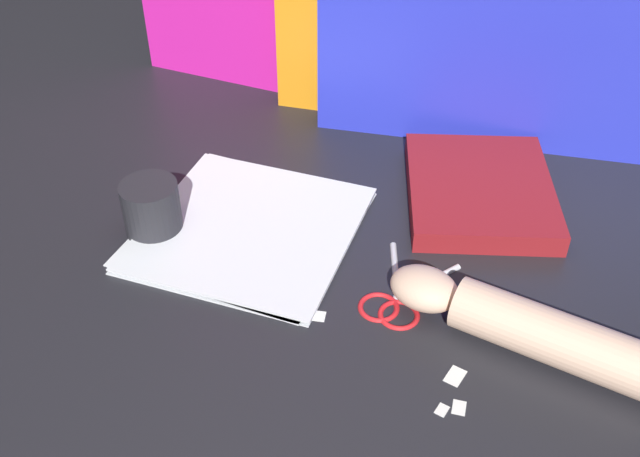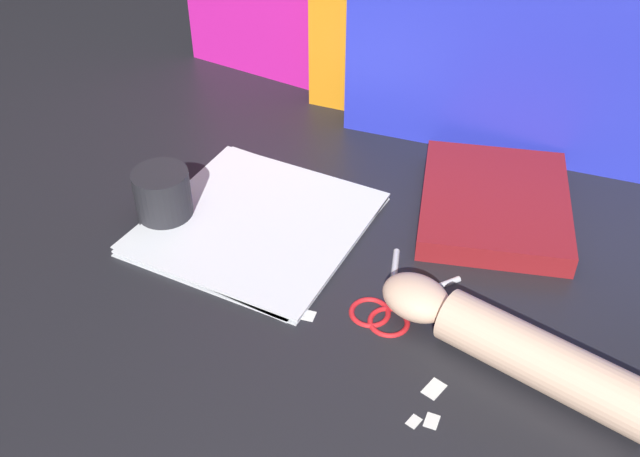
# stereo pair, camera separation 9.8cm
# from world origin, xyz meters

# --- Properties ---
(ground_plane) EXTENTS (6.00, 6.00, 0.00)m
(ground_plane) POSITION_xyz_m (0.00, 0.00, 0.00)
(ground_plane) COLOR black
(backdrop_panel_right) EXTENTS (0.82, 0.18, 0.38)m
(backdrop_panel_right) POSITION_xyz_m (0.26, 0.40, 0.19)
(backdrop_panel_right) COLOR #2833D1
(backdrop_panel_right) RESTS_ON ground_plane
(paper_stack) EXTENTS (0.31, 0.32, 0.01)m
(paper_stack) POSITION_xyz_m (-0.12, 0.01, 0.00)
(paper_stack) COLOR white
(paper_stack) RESTS_ON ground_plane
(book_closed) EXTENTS (0.29, 0.31, 0.03)m
(book_closed) POSITION_xyz_m (0.16, 0.21, 0.02)
(book_closed) COLOR maroon
(book_closed) RESTS_ON ground_plane
(scissors) EXTENTS (0.11, 0.16, 0.01)m
(scissors) POSITION_xyz_m (0.12, -0.04, 0.00)
(scissors) COLOR silver
(scissors) RESTS_ON ground_plane
(hand_forearm) EXTENTS (0.34, 0.10, 0.06)m
(hand_forearm) POSITION_xyz_m (0.28, -0.05, 0.03)
(hand_forearm) COLOR beige
(hand_forearm) RESTS_ON ground_plane
(paper_scrap_near) EXTENTS (0.01, 0.02, 0.00)m
(paper_scrap_near) POSITION_xyz_m (0.22, -0.18, 0.00)
(paper_scrap_near) COLOR white
(paper_scrap_near) RESTS_ON ground_plane
(paper_scrap_mid) EXTENTS (0.02, 0.02, 0.00)m
(paper_scrap_mid) POSITION_xyz_m (0.23, -0.17, 0.00)
(paper_scrap_mid) COLOR white
(paper_scrap_mid) RESTS_ON ground_plane
(paper_scrap_far) EXTENTS (0.02, 0.03, 0.00)m
(paper_scrap_far) POSITION_xyz_m (0.22, -0.13, 0.00)
(paper_scrap_far) COLOR white
(paper_scrap_far) RESTS_ON ground_plane
(paper_scrap_side) EXTENTS (0.02, 0.02, 0.00)m
(paper_scrap_side) POSITION_xyz_m (0.03, -0.11, 0.00)
(paper_scrap_side) COLOR white
(paper_scrap_side) RESTS_ON ground_plane
(mug) EXTENTS (0.08, 0.08, 0.08)m
(mug) POSITION_xyz_m (-0.25, -0.04, 0.04)
(mug) COLOR #232328
(mug) RESTS_ON ground_plane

